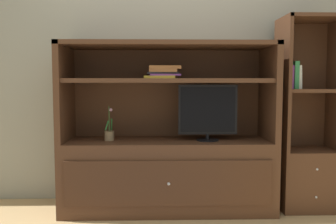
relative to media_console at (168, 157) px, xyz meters
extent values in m
cube|color=gray|center=(0.00, 0.34, 0.93)|extent=(6.00, 0.10, 2.80)
cube|color=#4C2D1C|center=(0.00, -0.01, -0.16)|extent=(1.83, 0.54, 0.62)
cube|color=#462A19|center=(0.00, -0.29, -0.16)|extent=(1.68, 0.02, 0.37)
sphere|color=silver|center=(0.00, -0.30, -0.16)|extent=(0.02, 0.02, 0.02)
cube|color=#4C2D1C|center=(-0.89, -0.01, 0.57)|extent=(0.05, 0.54, 0.84)
cube|color=#4C2D1C|center=(0.89, -0.01, 0.57)|extent=(0.05, 0.54, 0.84)
cube|color=#4C2D1C|center=(0.00, 0.25, 0.57)|extent=(1.83, 0.02, 0.84)
cube|color=#4C2D1C|center=(0.00, -0.01, 0.97)|extent=(1.83, 0.54, 0.04)
cube|color=#4C2D1C|center=(0.00, -0.01, 0.67)|extent=(1.73, 0.48, 0.04)
cylinder|color=black|center=(0.34, -0.05, 0.16)|extent=(0.19, 0.19, 0.01)
cylinder|color=black|center=(0.34, -0.05, 0.19)|extent=(0.03, 0.03, 0.04)
cube|color=black|center=(0.34, -0.05, 0.42)|extent=(0.51, 0.02, 0.43)
cube|color=black|center=(0.34, -0.06, 0.42)|extent=(0.47, 0.00, 0.39)
cylinder|color=#8C7251|center=(-0.51, -0.02, 0.19)|extent=(0.08, 0.08, 0.08)
cylinder|color=#3D6B33|center=(-0.51, -0.02, 0.34)|extent=(0.01, 0.01, 0.22)
cube|color=#2D7A38|center=(-0.49, -0.02, 0.28)|extent=(0.03, 0.12, 0.13)
cube|color=#2D7A38|center=(-0.53, -0.02, 0.28)|extent=(0.03, 0.07, 0.08)
sphere|color=#DB9EC6|center=(-0.49, -0.03, 0.42)|extent=(0.03, 0.03, 0.03)
cube|color=gold|center=(-0.06, 0.00, 0.70)|extent=(0.29, 0.36, 0.02)
cube|color=purple|center=(-0.03, 0.01, 0.72)|extent=(0.28, 0.34, 0.01)
cube|color=black|center=(-0.05, 0.00, 0.73)|extent=(0.28, 0.30, 0.02)
cube|color=#A56638|center=(-0.04, -0.01, 0.76)|extent=(0.25, 0.29, 0.03)
cube|color=#A56638|center=(-0.03, -0.02, 0.78)|extent=(0.27, 0.28, 0.03)
cube|color=#4C2D1C|center=(1.24, -0.01, -0.20)|extent=(0.52, 0.40, 0.53)
sphere|color=silver|center=(1.24, -0.21, -0.07)|extent=(0.02, 0.02, 0.02)
sphere|color=silver|center=(1.24, -0.21, -0.31)|extent=(0.02, 0.02, 0.02)
cube|color=#4C2D1C|center=(1.00, -0.01, 0.64)|extent=(0.03, 0.40, 1.16)
cube|color=#4C2D1C|center=(1.24, 0.18, 0.64)|extent=(0.52, 0.02, 1.16)
cube|color=#4C2D1C|center=(1.24, -0.01, 0.58)|extent=(0.46, 0.36, 0.03)
cube|color=#4C2D1C|center=(1.24, -0.01, 1.20)|extent=(0.52, 0.40, 0.03)
cube|color=purple|center=(1.06, -0.01, 0.70)|extent=(0.02, 0.16, 0.20)
cube|color=#338C4C|center=(1.10, -0.01, 0.72)|extent=(0.04, 0.18, 0.24)
cube|color=silver|center=(1.13, -0.01, 0.70)|extent=(0.04, 0.13, 0.20)
camera|label=1|loc=(-0.07, -3.07, 0.65)|focal=37.67mm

